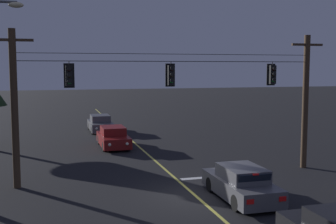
# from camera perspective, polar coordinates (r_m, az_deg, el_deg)

# --- Properties ---
(ground_plane) EXTENTS (180.00, 180.00, 0.00)m
(ground_plane) POSITION_cam_1_polar(r_m,az_deg,el_deg) (18.45, 3.71, -11.05)
(ground_plane) COLOR black
(lane_centre_stripe) EXTENTS (0.14, 60.00, 0.01)m
(lane_centre_stripe) POSITION_cam_1_polar(r_m,az_deg,el_deg) (27.18, -2.85, -5.50)
(lane_centre_stripe) COLOR #D1C64C
(lane_centre_stripe) RESTS_ON ground
(stop_bar_paint) EXTENTS (3.40, 0.36, 0.01)m
(stop_bar_paint) POSITION_cam_1_polar(r_m,az_deg,el_deg) (21.57, 6.08, -8.55)
(stop_bar_paint) COLOR silver
(stop_bar_paint) RESTS_ON ground
(signal_span_assembly) EXTENTS (16.44, 0.32, 7.07)m
(signal_span_assembly) POSITION_cam_1_polar(r_m,az_deg,el_deg) (20.91, 0.74, 1.26)
(signal_span_assembly) COLOR #423021
(signal_span_assembly) RESTS_ON ground
(traffic_light_leftmost) EXTENTS (0.48, 0.41, 1.22)m
(traffic_light_leftmost) POSITION_cam_1_polar(r_m,az_deg,el_deg) (20.00, -12.96, 4.73)
(traffic_light_leftmost) COLOR black
(traffic_light_left_inner) EXTENTS (0.48, 0.41, 1.22)m
(traffic_light_left_inner) POSITION_cam_1_polar(r_m,az_deg,el_deg) (20.78, 0.41, 4.92)
(traffic_light_left_inner) COLOR black
(traffic_light_centre) EXTENTS (0.48, 0.41, 1.22)m
(traffic_light_centre) POSITION_cam_1_polar(r_m,az_deg,el_deg) (22.90, 13.68, 4.85)
(traffic_light_centre) COLOR black
(car_waiting_near_lane) EXTENTS (1.80, 4.33, 1.39)m
(car_waiting_near_lane) POSITION_cam_1_polar(r_m,az_deg,el_deg) (18.04, 9.68, -9.38)
(car_waiting_near_lane) COLOR #4C4C51
(car_waiting_near_lane) RESTS_ON ground
(car_oncoming_lead) EXTENTS (1.80, 4.42, 1.39)m
(car_oncoming_lead) POSITION_cam_1_polar(r_m,az_deg,el_deg) (29.43, -7.26, -3.38)
(car_oncoming_lead) COLOR maroon
(car_oncoming_lead) RESTS_ON ground
(car_oncoming_trailing) EXTENTS (1.80, 4.42, 1.39)m
(car_oncoming_trailing) POSITION_cam_1_polar(r_m,az_deg,el_deg) (36.71, -8.96, -1.56)
(car_oncoming_trailing) COLOR #4C4C51
(car_oncoming_trailing) RESTS_ON ground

